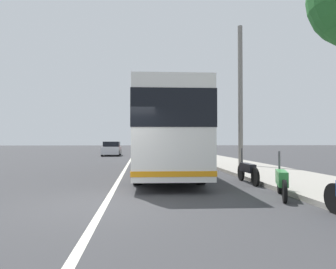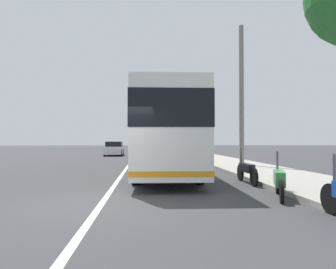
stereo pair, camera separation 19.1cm
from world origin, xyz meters
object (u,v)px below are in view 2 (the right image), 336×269
motorcycle_angled (279,181)px  car_oncoming (148,146)px  car_behind_bus (114,149)px  utility_pole (241,96)px  motorcycle_far_end (247,171)px  car_ahead_same_lane (156,147)px  coach_bus (164,131)px

motorcycle_angled → car_oncoming: size_ratio=0.45×
car_behind_bus → utility_pole: bearing=30.0°
motorcycle_angled → car_behind_bus: car_behind_bus is taller
motorcycle_angled → car_behind_bus: size_ratio=0.45×
motorcycle_far_end → car_ahead_same_lane: car_ahead_same_lane is taller
utility_pole → motorcycle_far_end: bearing=163.5°
motorcycle_angled → motorcycle_far_end: (2.83, -0.06, 0.01)m
car_ahead_same_lane → coach_bus: bearing=-177.8°
coach_bus → car_behind_bus: coach_bus is taller
coach_bus → utility_pole: utility_pole is taller
coach_bus → car_oncoming: size_ratio=2.90×
motorcycle_angled → utility_pole: size_ratio=0.23×
coach_bus → utility_pole: bearing=-56.4°
car_behind_bus → car_oncoming: bearing=167.3°
motorcycle_far_end → car_oncoming: size_ratio=0.50×
motorcycle_far_end → car_behind_bus: (22.23, 7.01, 0.25)m
coach_bus → car_oncoming: coach_bus is taller
motorcycle_angled → car_ahead_same_lane: size_ratio=0.42×
car_oncoming → utility_pole: utility_pole is taller
car_oncoming → coach_bus: bearing=-179.4°
utility_pole → car_oncoming: bearing=8.9°
car_oncoming → motorcycle_far_end: bearing=-175.5°
car_ahead_same_lane → car_oncoming: bearing=9.9°
motorcycle_angled → motorcycle_far_end: bearing=18.9°
car_oncoming → utility_pole: size_ratio=0.51×
motorcycle_far_end → utility_pole: bearing=-16.0°
car_ahead_same_lane → utility_pole: utility_pole is taller
car_oncoming → utility_pole: bearing=-171.1°
motorcycle_angled → motorcycle_far_end: 2.83m
car_ahead_same_lane → motorcycle_angled: bearing=-173.1°
coach_bus → car_behind_bus: bearing=14.9°
coach_bus → motorcycle_angled: bearing=-156.5°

